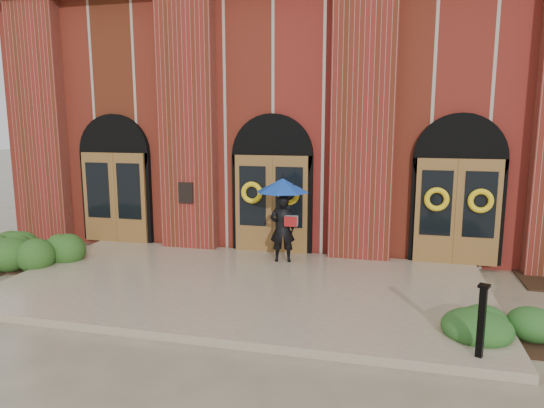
% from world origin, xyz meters
% --- Properties ---
extents(ground, '(90.00, 90.00, 0.00)m').
position_xyz_m(ground, '(0.00, 0.00, 0.00)').
color(ground, gray).
rests_on(ground, ground).
extents(landing, '(10.00, 5.30, 0.15)m').
position_xyz_m(landing, '(0.00, 0.15, 0.07)').
color(landing, tan).
rests_on(landing, ground).
extents(church_building, '(16.20, 12.53, 7.00)m').
position_xyz_m(church_building, '(0.00, 8.78, 3.50)').
color(church_building, maroon).
rests_on(church_building, ground).
extents(man_with_umbrella, '(1.49, 1.49, 2.02)m').
position_xyz_m(man_with_umbrella, '(0.48, 1.90, 1.56)').
color(man_with_umbrella, black).
rests_on(man_with_umbrella, landing).
extents(metal_post, '(0.19, 0.19, 1.08)m').
position_xyz_m(metal_post, '(4.30, -2.14, 0.72)').
color(metal_post, black).
rests_on(metal_post, landing).
extents(hedge_wall_left, '(2.93, 1.17, 0.75)m').
position_xyz_m(hedge_wall_left, '(-5.76, 0.50, 0.38)').
color(hedge_wall_left, '#254B19').
rests_on(hedge_wall_left, ground).
extents(hedge_front_right, '(1.43, 1.23, 0.51)m').
position_xyz_m(hedge_front_right, '(5.10, -1.03, 0.25)').
color(hedge_front_right, '#24501D').
rests_on(hedge_front_right, ground).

